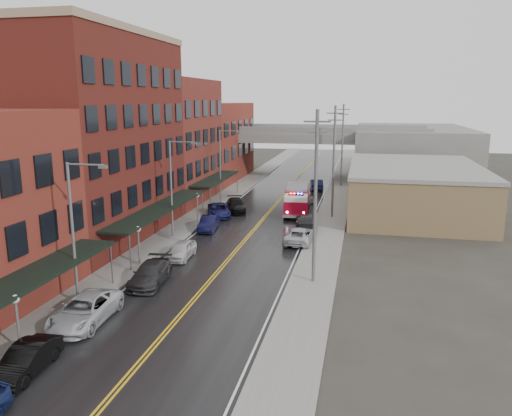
# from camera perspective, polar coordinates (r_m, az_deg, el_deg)

# --- Properties ---
(ground) EXTENTS (220.00, 220.00, 0.00)m
(ground) POSITION_cam_1_polar(r_m,az_deg,el_deg) (24.44, -15.55, -19.32)
(ground) COLOR #2D2B26
(ground) RESTS_ON ground
(road) EXTENTS (11.00, 160.00, 0.02)m
(road) POSITION_cam_1_polar(r_m,az_deg,el_deg) (50.89, 0.17, -2.02)
(road) COLOR black
(road) RESTS_ON ground
(sidewalk_left) EXTENTS (3.00, 160.00, 0.15)m
(sidewalk_left) POSITION_cam_1_polar(r_m,az_deg,el_deg) (52.84, -7.60, -1.52)
(sidewalk_left) COLOR slate
(sidewalk_left) RESTS_ON ground
(sidewalk_right) EXTENTS (3.00, 160.00, 0.15)m
(sidewalk_right) POSITION_cam_1_polar(r_m,az_deg,el_deg) (49.92, 8.40, -2.37)
(sidewalk_right) COLOR slate
(sidewalk_right) RESTS_ON ground
(curb_left) EXTENTS (0.30, 160.00, 0.15)m
(curb_left) POSITION_cam_1_polar(r_m,az_deg,el_deg) (52.31, -5.89, -1.62)
(curb_left) COLOR gray
(curb_left) RESTS_ON ground
(curb_right) EXTENTS (0.30, 160.00, 0.15)m
(curb_right) POSITION_cam_1_polar(r_m,az_deg,el_deg) (50.04, 6.52, -2.28)
(curb_right) COLOR gray
(curb_right) RESTS_ON ground
(brick_building_b) EXTENTS (9.00, 20.00, 18.00)m
(brick_building_b) POSITION_cam_1_polar(r_m,az_deg,el_deg) (47.62, -17.66, 7.39)
(brick_building_b) COLOR #4F1515
(brick_building_b) RESTS_ON ground
(brick_building_c) EXTENTS (9.00, 15.00, 15.00)m
(brick_building_c) POSITION_cam_1_polar(r_m,az_deg,el_deg) (63.48, -9.72, 7.53)
(brick_building_c) COLOR #5D231C
(brick_building_c) RESTS_ON ground
(brick_building_far) EXTENTS (9.00, 20.00, 12.00)m
(brick_building_far) POSITION_cam_1_polar(r_m,az_deg,el_deg) (80.05, -5.01, 7.55)
(brick_building_far) COLOR maroon
(brick_building_far) RESTS_ON ground
(tan_building) EXTENTS (14.00, 22.00, 5.00)m
(tan_building) POSITION_cam_1_polar(r_m,az_deg,el_deg) (59.37, 17.56, 1.93)
(tan_building) COLOR olive
(tan_building) RESTS_ON ground
(right_far_block) EXTENTS (18.00, 30.00, 8.00)m
(right_far_block) POSITION_cam_1_polar(r_m,az_deg,el_deg) (88.98, 17.23, 6.23)
(right_far_block) COLOR slate
(right_far_block) RESTS_ON ground
(awning_0) EXTENTS (2.60, 16.00, 3.09)m
(awning_0) POSITION_cam_1_polar(r_m,az_deg,el_deg) (30.04, -25.17, -7.63)
(awning_0) COLOR black
(awning_0) RESTS_ON ground
(awning_1) EXTENTS (2.60, 18.00, 3.09)m
(awning_1) POSITION_cam_1_polar(r_m,az_deg,el_deg) (45.91, -10.86, -0.02)
(awning_1) COLOR black
(awning_1) RESTS_ON ground
(awning_2) EXTENTS (2.60, 13.00, 3.09)m
(awning_2) POSITION_cam_1_polar(r_m,az_deg,el_deg) (62.10, -4.58, 3.37)
(awning_2) COLOR black
(awning_2) RESTS_ON ground
(globe_lamp_0) EXTENTS (0.44, 0.44, 3.12)m
(globe_lamp_0) POSITION_cam_1_polar(r_m,az_deg,el_deg) (28.17, -25.71, -10.47)
(globe_lamp_0) COLOR #59595B
(globe_lamp_0) RESTS_ON ground
(globe_lamp_1) EXTENTS (0.44, 0.44, 3.12)m
(globe_lamp_1) POSITION_cam_1_polar(r_m,az_deg,el_deg) (39.44, -13.30, -3.18)
(globe_lamp_1) COLOR #59595B
(globe_lamp_1) RESTS_ON ground
(globe_lamp_2) EXTENTS (0.44, 0.44, 3.12)m
(globe_lamp_2) POSITION_cam_1_polar(r_m,az_deg,el_deg) (52.05, -6.73, 0.82)
(globe_lamp_2) COLOR #59595B
(globe_lamp_2) RESTS_ON ground
(street_lamp_0) EXTENTS (2.64, 0.22, 9.00)m
(street_lamp_0) POSITION_cam_1_polar(r_m,az_deg,el_deg) (32.03, -19.90, -1.88)
(street_lamp_0) COLOR #59595B
(street_lamp_0) RESTS_ON ground
(street_lamp_1) EXTENTS (2.64, 0.22, 9.00)m
(street_lamp_1) POSITION_cam_1_polar(r_m,az_deg,el_deg) (46.05, -9.40, 2.86)
(street_lamp_1) COLOR #59595B
(street_lamp_1) RESTS_ON ground
(street_lamp_2) EXTENTS (2.64, 0.22, 9.00)m
(street_lamp_2) POSITION_cam_1_polar(r_m,az_deg,el_deg) (61.06, -3.90, 5.31)
(street_lamp_2) COLOR #59595B
(street_lamp_2) RESTS_ON ground
(utility_pole_0) EXTENTS (1.80, 0.24, 12.00)m
(utility_pole_0) POSITION_cam_1_polar(r_m,az_deg,el_deg) (33.96, 6.80, 1.50)
(utility_pole_0) COLOR #59595B
(utility_pole_0) RESTS_ON ground
(utility_pole_1) EXTENTS (1.80, 0.24, 12.00)m
(utility_pole_1) POSITION_cam_1_polar(r_m,az_deg,el_deg) (53.68, 8.88, 5.42)
(utility_pole_1) COLOR #59595B
(utility_pole_1) RESTS_ON ground
(utility_pole_2) EXTENTS (1.80, 0.24, 12.00)m
(utility_pole_2) POSITION_cam_1_polar(r_m,az_deg,el_deg) (73.56, 9.84, 7.23)
(utility_pole_2) COLOR #59595B
(utility_pole_2) RESTS_ON ground
(overpass) EXTENTS (40.00, 10.00, 7.50)m
(overpass) POSITION_cam_1_polar(r_m,az_deg,el_deg) (81.15, 4.93, 7.60)
(overpass) COLOR slate
(overpass) RESTS_ON ground
(fire_truck) EXTENTS (3.91, 8.36, 2.97)m
(fire_truck) POSITION_cam_1_polar(r_m,az_deg,el_deg) (56.38, 4.69, 1.02)
(fire_truck) COLOR maroon
(fire_truck) RESTS_ON ground
(parked_car_left_1) EXTENTS (1.79, 4.34, 1.40)m
(parked_car_left_1) POSITION_cam_1_polar(r_m,az_deg,el_deg) (26.67, -24.75, -15.50)
(parked_car_left_1) COLOR black
(parked_car_left_1) RESTS_ON ground
(parked_car_left_2) EXTENTS (2.83, 5.72, 1.56)m
(parked_car_left_2) POSITION_cam_1_polar(r_m,az_deg,el_deg) (30.84, -18.98, -11.00)
(parked_car_left_2) COLOR #B5B9BE
(parked_car_left_2) RESTS_ON ground
(parked_car_left_3) EXTENTS (2.57, 5.29, 1.48)m
(parked_car_left_3) POSITION_cam_1_polar(r_m,az_deg,el_deg) (35.80, -11.98, -7.35)
(parked_car_left_3) COLOR #28282B
(parked_car_left_3) RESTS_ON ground
(parked_car_left_4) EXTENTS (1.77, 4.15, 1.40)m
(parked_car_left_4) POSITION_cam_1_polar(r_m,az_deg,el_deg) (40.93, -8.53, -4.76)
(parked_car_left_4) COLOR silver
(parked_car_left_4) RESTS_ON ground
(parked_car_left_5) EXTENTS (1.91, 4.39, 1.40)m
(parked_car_left_5) POSITION_cam_1_polar(r_m,az_deg,el_deg) (49.18, -5.44, -1.76)
(parked_car_left_5) COLOR black
(parked_car_left_5) RESTS_ON ground
(parked_car_left_6) EXTENTS (3.91, 5.58, 1.41)m
(parked_car_left_6) POSITION_cam_1_polar(r_m,az_deg,el_deg) (54.85, -4.27, -0.25)
(parked_car_left_6) COLOR #161853
(parked_car_left_6) RESTS_ON ground
(parked_car_left_7) EXTENTS (3.58, 5.53, 1.49)m
(parked_car_left_7) POSITION_cam_1_polar(r_m,az_deg,el_deg) (57.09, -2.33, 0.31)
(parked_car_left_7) COLOR black
(parked_car_left_7) RESTS_ON ground
(parked_car_right_0) EXTENTS (2.52, 5.17, 1.41)m
(parked_car_right_0) POSITION_cam_1_polar(r_m,az_deg,el_deg) (44.88, 5.03, -3.12)
(parked_car_right_0) COLOR #B3B7BC
(parked_car_right_0) RESTS_ON ground
(parked_car_right_1) EXTENTS (2.55, 5.21, 1.46)m
(parked_car_right_1) POSITION_cam_1_polar(r_m,az_deg,el_deg) (49.76, 5.77, -1.57)
(parked_car_right_1) COLOR #262528
(parked_car_right_1) RESTS_ON ground
(parked_car_right_2) EXTENTS (2.57, 4.36, 1.39)m
(parked_car_right_2) POSITION_cam_1_polar(r_m,az_deg,el_deg) (61.56, 5.75, 1.10)
(parked_car_right_2) COLOR #B8B8B8
(parked_car_right_2) RESTS_ON ground
(parked_car_right_3) EXTENTS (2.42, 4.96, 1.57)m
(parked_car_right_3) POSITION_cam_1_polar(r_m,az_deg,el_deg) (71.28, 6.90, 2.69)
(parked_car_right_3) COLOR black
(parked_car_right_3) RESTS_ON ground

